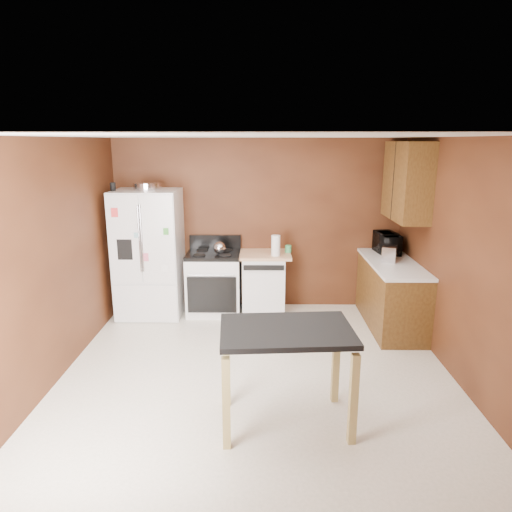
{
  "coord_description": "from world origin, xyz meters",
  "views": [
    {
      "loc": [
        0.04,
        -4.4,
        2.46
      ],
      "look_at": [
        -0.02,
        0.85,
        1.13
      ],
      "focal_mm": 32.0,
      "sensor_mm": 36.0,
      "label": 1
    }
  ],
  "objects_px": {
    "gas_range": "(214,282)",
    "island": "(286,344)",
    "refrigerator": "(149,254)",
    "dishwasher": "(263,282)",
    "toaster": "(389,253)",
    "paper_towel": "(276,246)",
    "pen_cup": "(113,187)",
    "green_canister": "(288,249)",
    "microwave": "(387,244)",
    "roasting_pan": "(147,186)",
    "kettle": "(220,248)"
  },
  "relations": [
    {
      "from": "gas_range",
      "to": "island",
      "type": "relative_size",
      "value": 0.94
    },
    {
      "from": "refrigerator",
      "to": "dishwasher",
      "type": "height_order",
      "value": "refrigerator"
    },
    {
      "from": "toaster",
      "to": "paper_towel",
      "type": "bearing_deg",
      "value": -171.47
    },
    {
      "from": "dishwasher",
      "to": "island",
      "type": "relative_size",
      "value": 0.76
    },
    {
      "from": "pen_cup",
      "to": "green_canister",
      "type": "xyz_separation_m",
      "value": [
        2.4,
        0.24,
        -0.92
      ]
    },
    {
      "from": "green_canister",
      "to": "refrigerator",
      "type": "bearing_deg",
      "value": -175.68
    },
    {
      "from": "refrigerator",
      "to": "green_canister",
      "type": "bearing_deg",
      "value": 4.32
    },
    {
      "from": "pen_cup",
      "to": "microwave",
      "type": "height_order",
      "value": "pen_cup"
    },
    {
      "from": "toaster",
      "to": "microwave",
      "type": "relative_size",
      "value": 0.59
    },
    {
      "from": "paper_towel",
      "to": "microwave",
      "type": "height_order",
      "value": "paper_towel"
    },
    {
      "from": "roasting_pan",
      "to": "island",
      "type": "relative_size",
      "value": 0.32
    },
    {
      "from": "dishwasher",
      "to": "gas_range",
      "type": "bearing_deg",
      "value": -178.06
    },
    {
      "from": "gas_range",
      "to": "dishwasher",
      "type": "relative_size",
      "value": 1.24
    },
    {
      "from": "pen_cup",
      "to": "kettle",
      "type": "distance_m",
      "value": 1.67
    },
    {
      "from": "paper_towel",
      "to": "refrigerator",
      "type": "distance_m",
      "value": 1.8
    },
    {
      "from": "green_canister",
      "to": "pen_cup",
      "type": "bearing_deg",
      "value": -174.28
    },
    {
      "from": "microwave",
      "to": "kettle",
      "type": "bearing_deg",
      "value": 84.9
    },
    {
      "from": "paper_towel",
      "to": "kettle",
      "type": "bearing_deg",
      "value": 176.68
    },
    {
      "from": "green_canister",
      "to": "microwave",
      "type": "xyz_separation_m",
      "value": [
        1.4,
        -0.08,
        0.09
      ]
    },
    {
      "from": "green_canister",
      "to": "island",
      "type": "bearing_deg",
      "value": -93.57
    },
    {
      "from": "paper_towel",
      "to": "green_canister",
      "type": "xyz_separation_m",
      "value": [
        0.19,
        0.2,
        -0.09
      ]
    },
    {
      "from": "green_canister",
      "to": "gas_range",
      "type": "bearing_deg",
      "value": -175.24
    },
    {
      "from": "kettle",
      "to": "refrigerator",
      "type": "height_order",
      "value": "refrigerator"
    },
    {
      "from": "paper_towel",
      "to": "refrigerator",
      "type": "height_order",
      "value": "refrigerator"
    },
    {
      "from": "green_canister",
      "to": "toaster",
      "type": "distance_m",
      "value": 1.42
    },
    {
      "from": "green_canister",
      "to": "microwave",
      "type": "height_order",
      "value": "microwave"
    },
    {
      "from": "paper_towel",
      "to": "microwave",
      "type": "bearing_deg",
      "value": 4.65
    },
    {
      "from": "kettle",
      "to": "toaster",
      "type": "relative_size",
      "value": 0.62
    },
    {
      "from": "roasting_pan",
      "to": "kettle",
      "type": "height_order",
      "value": "roasting_pan"
    },
    {
      "from": "kettle",
      "to": "refrigerator",
      "type": "bearing_deg",
      "value": 179.5
    },
    {
      "from": "gas_range",
      "to": "toaster",
      "type": "bearing_deg",
      "value": -9.99
    },
    {
      "from": "microwave",
      "to": "island",
      "type": "xyz_separation_m",
      "value": [
        -1.58,
        -2.73,
        -0.27
      ]
    },
    {
      "from": "gas_range",
      "to": "island",
      "type": "bearing_deg",
      "value": -71.63
    },
    {
      "from": "refrigerator",
      "to": "dishwasher",
      "type": "bearing_deg",
      "value": 2.98
    },
    {
      "from": "pen_cup",
      "to": "island",
      "type": "height_order",
      "value": "pen_cup"
    },
    {
      "from": "dishwasher",
      "to": "island",
      "type": "height_order",
      "value": "island"
    },
    {
      "from": "kettle",
      "to": "toaster",
      "type": "distance_m",
      "value": 2.32
    },
    {
      "from": "dishwasher",
      "to": "pen_cup",
      "type": "bearing_deg",
      "value": -175.09
    },
    {
      "from": "island",
      "to": "microwave",
      "type": "bearing_deg",
      "value": 59.98
    },
    {
      "from": "microwave",
      "to": "paper_towel",
      "type": "bearing_deg",
      "value": 87.55
    },
    {
      "from": "green_canister",
      "to": "dishwasher",
      "type": "xyz_separation_m",
      "value": [
        -0.36,
        -0.07,
        -0.49
      ]
    },
    {
      "from": "toaster",
      "to": "dishwasher",
      "type": "xyz_separation_m",
      "value": [
        -1.67,
        0.45,
        -0.55
      ]
    },
    {
      "from": "pen_cup",
      "to": "toaster",
      "type": "relative_size",
      "value": 0.39
    },
    {
      "from": "pen_cup",
      "to": "kettle",
      "type": "xyz_separation_m",
      "value": [
        1.42,
        0.08,
        -0.87
      ]
    },
    {
      "from": "toaster",
      "to": "microwave",
      "type": "height_order",
      "value": "microwave"
    },
    {
      "from": "pen_cup",
      "to": "green_canister",
      "type": "height_order",
      "value": "pen_cup"
    },
    {
      "from": "refrigerator",
      "to": "gas_range",
      "type": "bearing_deg",
      "value": 3.81
    },
    {
      "from": "kettle",
      "to": "dishwasher",
      "type": "xyz_separation_m",
      "value": [
        0.62,
        0.09,
        -0.54
      ]
    },
    {
      "from": "kettle",
      "to": "island",
      "type": "bearing_deg",
      "value": -73.07
    },
    {
      "from": "paper_towel",
      "to": "toaster",
      "type": "distance_m",
      "value": 1.54
    }
  ]
}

